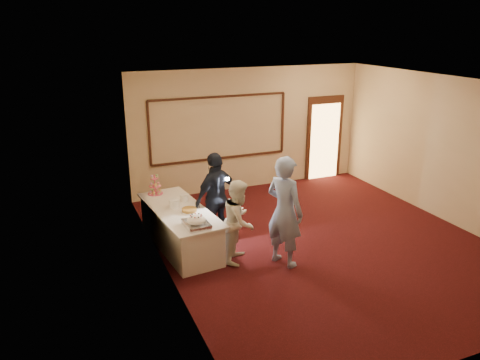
# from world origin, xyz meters

# --- Properties ---
(floor) EXTENTS (7.00, 7.00, 0.00)m
(floor) POSITION_xyz_m (0.00, 0.00, 0.00)
(floor) COLOR black
(floor) RESTS_ON ground
(room_walls) EXTENTS (6.04, 7.04, 3.02)m
(room_walls) POSITION_xyz_m (0.00, 0.00, 2.03)
(room_walls) COLOR beige
(room_walls) RESTS_ON floor
(wall_molding) EXTENTS (3.45, 0.04, 1.55)m
(wall_molding) POSITION_xyz_m (-0.80, 3.47, 1.60)
(wall_molding) COLOR #33160F
(wall_molding) RESTS_ON room_walls
(doorway) EXTENTS (1.05, 0.07, 2.20)m
(doorway) POSITION_xyz_m (2.15, 3.45, 1.08)
(doorway) COLOR #33160F
(doorway) RESTS_ON floor
(buffet_table) EXTENTS (1.13, 2.39, 0.77)m
(buffet_table) POSITION_xyz_m (-2.55, 0.85, 0.39)
(buffet_table) COLOR white
(buffet_table) RESTS_ON floor
(pavlova_tray) EXTENTS (0.40, 0.55, 0.20)m
(pavlova_tray) POSITION_xyz_m (-2.49, -0.01, 0.85)
(pavlova_tray) COLOR silver
(pavlova_tray) RESTS_ON buffet_table
(cupcake_stand) EXTENTS (0.30, 0.30, 0.44)m
(cupcake_stand) POSITION_xyz_m (-2.78, 1.80, 0.93)
(cupcake_stand) COLOR #E4517D
(cupcake_stand) RESTS_ON buffet_table
(plate_stack_a) EXTENTS (0.19, 0.19, 0.16)m
(plate_stack_a) POSITION_xyz_m (-2.62, 0.95, 0.85)
(plate_stack_a) COLOR white
(plate_stack_a) RESTS_ON buffet_table
(plate_stack_b) EXTENTS (0.17, 0.17, 0.14)m
(plate_stack_b) POSITION_xyz_m (-2.36, 1.20, 0.84)
(plate_stack_b) COLOR white
(plate_stack_b) RESTS_ON buffet_table
(tart) EXTENTS (0.31, 0.31, 0.06)m
(tart) POSITION_xyz_m (-2.42, 0.65, 0.80)
(tart) COLOR white
(tart) RESTS_ON buffet_table
(man) EXTENTS (0.72, 0.84, 1.95)m
(man) POSITION_xyz_m (-1.06, -0.44, 0.98)
(man) COLOR #8DA7E5
(man) RESTS_ON floor
(woman) EXTENTS (0.87, 0.91, 1.48)m
(woman) POSITION_xyz_m (-1.71, -0.01, 0.74)
(woman) COLOR silver
(woman) RESTS_ON floor
(guest) EXTENTS (1.11, 0.82, 1.75)m
(guest) POSITION_xyz_m (-1.81, 0.88, 0.88)
(guest) COLOR black
(guest) RESTS_ON floor
(camera_flash) EXTENTS (0.08, 0.06, 0.05)m
(camera_flash) POSITION_xyz_m (-1.65, 0.74, 1.27)
(camera_flash) COLOR white
(camera_flash) RESTS_ON guest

